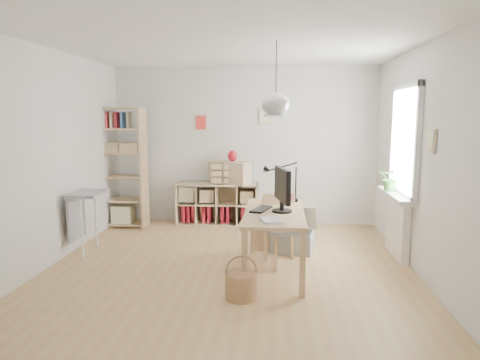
# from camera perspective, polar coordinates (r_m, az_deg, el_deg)

# --- Properties ---
(ground) EXTENTS (4.50, 4.50, 0.00)m
(ground) POSITION_cam_1_polar(r_m,az_deg,el_deg) (5.48, -1.35, -11.39)
(ground) COLOR tan
(ground) RESTS_ON ground
(room_shell) EXTENTS (4.50, 4.50, 4.50)m
(room_shell) POSITION_cam_1_polar(r_m,az_deg,el_deg) (4.96, 4.79, 10.06)
(room_shell) COLOR white
(room_shell) RESTS_ON ground
(window_unit) EXTENTS (0.07, 1.16, 1.46)m
(window_unit) POSITION_cam_1_polar(r_m,az_deg,el_deg) (5.95, 21.19, 4.92)
(window_unit) COLOR white
(window_unit) RESTS_ON ground
(radiator) EXTENTS (0.10, 0.80, 0.80)m
(radiator) POSITION_cam_1_polar(r_m,az_deg,el_deg) (6.11, 20.29, -5.88)
(radiator) COLOR white
(radiator) RESTS_ON ground
(windowsill) EXTENTS (0.22, 1.20, 0.06)m
(windowsill) POSITION_cam_1_polar(r_m,az_deg,el_deg) (6.01, 20.04, -1.91)
(windowsill) COLOR white
(windowsill) RESTS_ON radiator
(desk) EXTENTS (0.70, 1.50, 0.75)m
(desk) POSITION_cam_1_polar(r_m,az_deg,el_deg) (5.11, 4.60, -5.19)
(desk) COLOR tan
(desk) RESTS_ON ground
(cube_shelf) EXTENTS (1.40, 0.38, 0.72)m
(cube_shelf) POSITION_cam_1_polar(r_m,az_deg,el_deg) (7.44, -3.17, -3.61)
(cube_shelf) COLOR tan
(cube_shelf) RESTS_ON ground
(tall_bookshelf) EXTENTS (0.80, 0.38, 2.00)m
(tall_bookshelf) POSITION_cam_1_polar(r_m,az_deg,el_deg) (7.43, -15.56, 2.24)
(tall_bookshelf) COLOR tan
(tall_bookshelf) RESTS_ON ground
(side_table) EXTENTS (0.40, 0.55, 0.85)m
(side_table) POSITION_cam_1_polar(r_m,az_deg,el_deg) (6.18, -20.14, -3.17)
(side_table) COLOR #9C9C9F
(side_table) RESTS_ON ground
(chair) EXTENTS (0.56, 0.56, 0.88)m
(chair) POSITION_cam_1_polar(r_m,az_deg,el_deg) (5.44, 5.69, -6.01)
(chair) COLOR #9C9C9F
(chair) RESTS_ON ground
(wicker_basket) EXTENTS (0.33, 0.33, 0.46)m
(wicker_basket) POSITION_cam_1_polar(r_m,az_deg,el_deg) (4.54, 0.14, -13.73)
(wicker_basket) COLOR #A37949
(wicker_basket) RESTS_ON ground
(storage_chest) EXTENTS (0.69, 0.74, 0.59)m
(storage_chest) POSITION_cam_1_polar(r_m,az_deg,el_deg) (6.06, 7.17, -7.55)
(storage_chest) COLOR silver
(storage_chest) RESTS_ON ground
(monitor) EXTENTS (0.24, 0.59, 0.52)m
(monitor) POSITION_cam_1_polar(r_m,az_deg,el_deg) (5.01, 5.66, -1.00)
(monitor) COLOR black
(monitor) RESTS_ON desk
(keyboard) EXTENTS (0.27, 0.42, 0.02)m
(keyboard) POSITION_cam_1_polar(r_m,az_deg,el_deg) (5.14, 2.84, -3.91)
(keyboard) COLOR black
(keyboard) RESTS_ON desk
(task_lamp) EXTENTS (0.46, 0.17, 0.49)m
(task_lamp) POSITION_cam_1_polar(r_m,az_deg,el_deg) (5.54, 5.16, 0.40)
(task_lamp) COLOR black
(task_lamp) RESTS_ON desk
(yarn_ball) EXTENTS (0.15, 0.15, 0.15)m
(yarn_ball) POSITION_cam_1_polar(r_m,az_deg,el_deg) (5.55, 6.24, -2.31)
(yarn_ball) COLOR #480919
(yarn_ball) RESTS_ON desk
(paper_tray) EXTENTS (0.27, 0.31, 0.03)m
(paper_tray) POSITION_cam_1_polar(r_m,az_deg,el_deg) (4.60, 4.22, -5.37)
(paper_tray) COLOR white
(paper_tray) RESTS_ON desk
(drawer_chest) EXTENTS (0.73, 0.54, 0.38)m
(drawer_chest) POSITION_cam_1_polar(r_m,az_deg,el_deg) (7.26, -1.34, 1.00)
(drawer_chest) COLOR tan
(drawer_chest) RESTS_ON cube_shelf
(red_vase) EXTENTS (0.16, 0.16, 0.19)m
(red_vase) POSITION_cam_1_polar(r_m,az_deg,el_deg) (7.23, -1.02, 3.23)
(red_vase) COLOR maroon
(red_vase) RESTS_ON drawer_chest
(potted_plant) EXTENTS (0.39, 0.37, 0.35)m
(potted_plant) POSITION_cam_1_polar(r_m,az_deg,el_deg) (6.13, 19.57, 0.25)
(potted_plant) COLOR #37722A
(potted_plant) RESTS_ON windowsill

